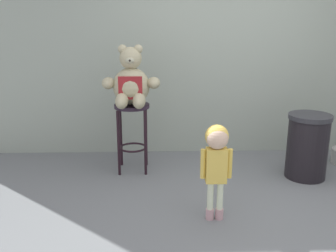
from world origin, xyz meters
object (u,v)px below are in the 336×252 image
object	(u,v)px
bar_stool_with_teddy	(132,123)
trash_bin	(307,146)
teddy_bear	(131,84)
child_walking	(217,152)

from	to	relation	value
bar_stool_with_teddy	trash_bin	distance (m)	2.00
teddy_bear	trash_bin	xyz separation A→B (m)	(1.97, -0.24, -0.67)
teddy_bear	child_walking	xyz separation A→B (m)	(0.80, -1.15, -0.41)
bar_stool_with_teddy	child_walking	xyz separation A→B (m)	(0.80, -1.18, 0.06)
teddy_bear	child_walking	world-z (taller)	teddy_bear
bar_stool_with_teddy	trash_bin	bearing A→B (deg)	-7.89
teddy_bear	bar_stool_with_teddy	bearing A→B (deg)	90.00
child_walking	trash_bin	distance (m)	1.51
teddy_bear	child_walking	size ratio (longest dim) A/B	0.76
bar_stool_with_teddy	child_walking	distance (m)	1.43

